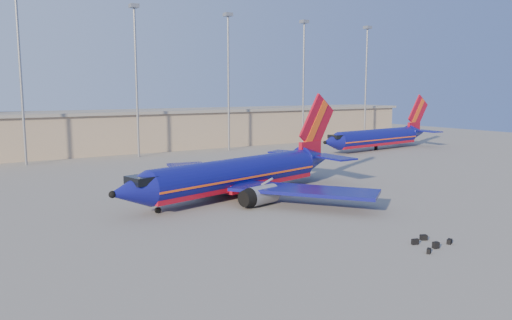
# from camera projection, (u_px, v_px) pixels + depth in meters

# --- Properties ---
(ground) EXTENTS (220.00, 220.00, 0.00)m
(ground) POSITION_uv_depth(u_px,v_px,m) (308.00, 196.00, 60.65)
(ground) COLOR slate
(ground) RESTS_ON ground
(terminal_building) EXTENTS (122.00, 16.00, 8.50)m
(terminal_building) POSITION_uv_depth(u_px,v_px,m) (184.00, 128.00, 113.78)
(terminal_building) COLOR gray
(terminal_building) RESTS_ON ground
(light_mast_row) EXTENTS (101.60, 1.60, 28.65)m
(light_mast_row) POSITION_uv_depth(u_px,v_px,m) (185.00, 66.00, 99.26)
(light_mast_row) COLOR gray
(light_mast_row) RESTS_ON ground
(aircraft_main) EXTENTS (35.87, 34.10, 12.33)m
(aircraft_main) POSITION_uv_depth(u_px,v_px,m) (242.00, 174.00, 60.59)
(aircraft_main) COLOR navy
(aircraft_main) RESTS_ON ground
(aircraft_second) EXTENTS (34.81, 13.50, 11.80)m
(aircraft_second) POSITION_uv_depth(u_px,v_px,m) (379.00, 137.00, 107.63)
(aircraft_second) COLOR navy
(aircraft_second) RESTS_ON ground
(luggage_pile) EXTENTS (4.14, 3.16, 0.54)m
(luggage_pile) POSITION_uv_depth(u_px,v_px,m) (430.00, 243.00, 41.40)
(luggage_pile) COLOR black
(luggage_pile) RESTS_ON ground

